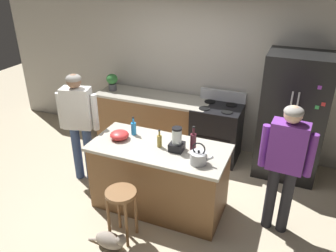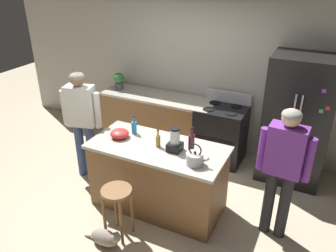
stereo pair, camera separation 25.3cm
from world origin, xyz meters
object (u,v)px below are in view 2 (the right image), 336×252
at_px(stove_range, 221,133).
at_px(potted_plant, 119,80).
at_px(blender_appliance, 175,141).
at_px(refrigerator, 297,121).
at_px(person_by_island_left, 82,116).
at_px(cat, 106,238).
at_px(bottle_vinegar, 158,140).
at_px(tea_kettle, 195,158).
at_px(kitchen_island, 158,177).
at_px(person_by_sink_right, 283,163).
at_px(mixing_bowl, 120,134).
at_px(bottle_soda, 134,127).
at_px(bar_stool, 117,200).
at_px(bottle_wine, 191,142).

xyz_separation_m(stove_range, potted_plant, (-1.95, 0.03, 0.62)).
bearing_deg(blender_appliance, refrigerator, 50.50).
bearing_deg(stove_range, person_by_island_left, -141.22).
relative_size(cat, bottle_vinegar, 2.20).
bearing_deg(refrigerator, tea_kettle, -118.28).
bearing_deg(kitchen_island, person_by_sink_right, 6.00).
bearing_deg(mixing_bowl, stove_range, 59.09).
height_order(potted_plant, tea_kettle, potted_plant).
distance_m(stove_range, bottle_soda, 1.66).
relative_size(kitchen_island, refrigerator, 0.92).
distance_m(refrigerator, bottle_vinegar, 2.10).
xyz_separation_m(person_by_sink_right, blender_appliance, (-1.25, -0.16, 0.05)).
height_order(person_by_sink_right, cat, person_by_sink_right).
bearing_deg(cat, tea_kettle, 42.80).
xyz_separation_m(bar_stool, tea_kettle, (0.74, 0.52, 0.48)).
height_order(kitchen_island, person_by_island_left, person_by_island_left).
height_order(stove_range, bar_stool, stove_range).
height_order(person_by_island_left, bar_stool, person_by_island_left).
height_order(kitchen_island, mixing_bowl, mixing_bowl).
relative_size(refrigerator, bottle_wine, 6.00).
height_order(potted_plant, mixing_bowl, potted_plant).
distance_m(person_by_island_left, tea_kettle, 1.93).
height_order(person_by_sink_right, bottle_soda, person_by_sink_right).
bearing_deg(stove_range, bottle_soda, -120.80).
distance_m(cat, tea_kettle, 1.40).
distance_m(kitchen_island, refrigerator, 2.16).
distance_m(person_by_sink_right, bar_stool, 1.93).
relative_size(kitchen_island, person_by_island_left, 1.05).
height_order(kitchen_island, bottle_soda, bottle_soda).
height_order(person_by_sink_right, potted_plant, person_by_sink_right).
distance_m(kitchen_island, blender_appliance, 0.64).
xyz_separation_m(bottle_wine, tea_kettle, (0.16, -0.27, -0.04)).
xyz_separation_m(kitchen_island, bar_stool, (-0.17, -0.70, 0.06)).
xyz_separation_m(bottle_soda, mixing_bowl, (-0.11, -0.18, -0.04)).
distance_m(blender_appliance, mixing_bowl, 0.80).
height_order(bottle_vinegar, tea_kettle, tea_kettle).
bearing_deg(cat, bottle_soda, 101.72).
bearing_deg(mixing_bowl, bottle_soda, 58.26).
height_order(kitchen_island, potted_plant, potted_plant).
bearing_deg(kitchen_island, potted_plant, 135.69).
xyz_separation_m(cat, bottle_wine, (0.63, 1.01, 0.93)).
relative_size(blender_appliance, bottle_wine, 0.98).
distance_m(kitchen_island, cat, 1.00).
xyz_separation_m(blender_appliance, mixing_bowl, (-0.80, -0.01, -0.07)).
height_order(cat, bottle_wine, bottle_wine).
bearing_deg(person_by_sink_right, bottle_wine, -176.74).
relative_size(kitchen_island, blender_appliance, 5.66).
distance_m(refrigerator, bottle_wine, 1.76).
bearing_deg(bottle_vinegar, stove_range, 76.95).
height_order(kitchen_island, bottle_vinegar, bottle_vinegar).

